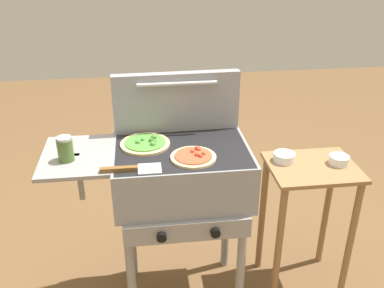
{
  "coord_description": "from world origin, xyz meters",
  "views": [
    {
      "loc": [
        -0.18,
        -1.8,
        1.82
      ],
      "look_at": [
        0.05,
        0.0,
        0.92
      ],
      "focal_mm": 40.61,
      "sensor_mm": 36.0,
      "label": 1
    }
  ],
  "objects_px": {
    "spatula": "(132,169)",
    "prep_table": "(308,202)",
    "pizza_veggie": "(145,143)",
    "sauce_jar": "(65,149)",
    "pizza_pepperoni": "(194,156)",
    "grill": "(179,176)",
    "topping_bowl_near": "(284,157)",
    "topping_bowl_far": "(339,161)"
  },
  "relations": [
    {
      "from": "pizza_veggie",
      "to": "pizza_pepperoni",
      "type": "bearing_deg",
      "value": -37.39
    },
    {
      "from": "pizza_pepperoni",
      "to": "pizza_veggie",
      "type": "xyz_separation_m",
      "value": [
        -0.21,
        0.16,
        -0.0
      ]
    },
    {
      "from": "pizza_pepperoni",
      "to": "sauce_jar",
      "type": "bearing_deg",
      "value": 174.45
    },
    {
      "from": "sauce_jar",
      "to": "topping_bowl_near",
      "type": "xyz_separation_m",
      "value": [
        1.05,
        0.11,
        -0.17
      ]
    },
    {
      "from": "pizza_pepperoni",
      "to": "spatula",
      "type": "relative_size",
      "value": 0.79
    },
    {
      "from": "sauce_jar",
      "to": "topping_bowl_far",
      "type": "distance_m",
      "value": 1.32
    },
    {
      "from": "grill",
      "to": "pizza_pepperoni",
      "type": "xyz_separation_m",
      "value": [
        0.06,
        -0.1,
        0.15
      ]
    },
    {
      "from": "pizza_pepperoni",
      "to": "topping_bowl_near",
      "type": "xyz_separation_m",
      "value": [
        0.49,
        0.17,
        -0.13
      ]
    },
    {
      "from": "sauce_jar",
      "to": "pizza_veggie",
      "type": "bearing_deg",
      "value": 16.77
    },
    {
      "from": "spatula",
      "to": "topping_bowl_far",
      "type": "distance_m",
      "value": 1.05
    },
    {
      "from": "prep_table",
      "to": "spatula",
      "type": "bearing_deg",
      "value": -168.62
    },
    {
      "from": "pizza_veggie",
      "to": "sauce_jar",
      "type": "bearing_deg",
      "value": -163.23
    },
    {
      "from": "sauce_jar",
      "to": "prep_table",
      "type": "bearing_deg",
      "value": 2.41
    },
    {
      "from": "spatula",
      "to": "topping_bowl_far",
      "type": "relative_size",
      "value": 2.61
    },
    {
      "from": "grill",
      "to": "spatula",
      "type": "bearing_deg",
      "value": -141.17
    },
    {
      "from": "prep_table",
      "to": "pizza_veggie",
      "type": "bearing_deg",
      "value": 176.09
    },
    {
      "from": "spatula",
      "to": "topping_bowl_far",
      "type": "height_order",
      "value": "spatula"
    },
    {
      "from": "spatula",
      "to": "prep_table",
      "type": "distance_m",
      "value": 0.98
    },
    {
      "from": "pizza_pepperoni",
      "to": "prep_table",
      "type": "relative_size",
      "value": 0.27
    },
    {
      "from": "pizza_veggie",
      "to": "sauce_jar",
      "type": "distance_m",
      "value": 0.37
    },
    {
      "from": "pizza_pepperoni",
      "to": "spatula",
      "type": "bearing_deg",
      "value": -164.75
    },
    {
      "from": "pizza_pepperoni",
      "to": "topping_bowl_near",
      "type": "bearing_deg",
      "value": 19.06
    },
    {
      "from": "prep_table",
      "to": "topping_bowl_near",
      "type": "distance_m",
      "value": 0.28
    },
    {
      "from": "pizza_veggie",
      "to": "prep_table",
      "type": "relative_size",
      "value": 0.31
    },
    {
      "from": "prep_table",
      "to": "pizza_pepperoni",
      "type": "bearing_deg",
      "value": -170.39
    },
    {
      "from": "pizza_pepperoni",
      "to": "pizza_veggie",
      "type": "height_order",
      "value": "same"
    },
    {
      "from": "prep_table",
      "to": "topping_bowl_far",
      "type": "height_order",
      "value": "topping_bowl_far"
    },
    {
      "from": "pizza_pepperoni",
      "to": "prep_table",
      "type": "bearing_deg",
      "value": 9.61
    },
    {
      "from": "sauce_jar",
      "to": "spatula",
      "type": "xyz_separation_m",
      "value": [
        0.29,
        -0.13,
        -0.05
      ]
    },
    {
      "from": "pizza_pepperoni",
      "to": "spatula",
      "type": "distance_m",
      "value": 0.29
    },
    {
      "from": "grill",
      "to": "sauce_jar",
      "type": "relative_size",
      "value": 8.47
    },
    {
      "from": "pizza_veggie",
      "to": "topping_bowl_far",
      "type": "height_order",
      "value": "pizza_veggie"
    },
    {
      "from": "sauce_jar",
      "to": "topping_bowl_far",
      "type": "bearing_deg",
      "value": 2.05
    },
    {
      "from": "grill",
      "to": "topping_bowl_near",
      "type": "xyz_separation_m",
      "value": [
        0.54,
        0.07,
        0.03
      ]
    },
    {
      "from": "spatula",
      "to": "topping_bowl_near",
      "type": "xyz_separation_m",
      "value": [
        0.76,
        0.24,
        -0.13
      ]
    },
    {
      "from": "pizza_veggie",
      "to": "spatula",
      "type": "height_order",
      "value": "pizza_veggie"
    },
    {
      "from": "spatula",
      "to": "prep_table",
      "type": "relative_size",
      "value": 0.34
    },
    {
      "from": "spatula",
      "to": "topping_bowl_near",
      "type": "distance_m",
      "value": 0.81
    },
    {
      "from": "grill",
      "to": "pizza_veggie",
      "type": "bearing_deg",
      "value": 158.14
    },
    {
      "from": "prep_table",
      "to": "topping_bowl_far",
      "type": "bearing_deg",
      "value": -1.17
    },
    {
      "from": "pizza_pepperoni",
      "to": "pizza_veggie",
      "type": "relative_size",
      "value": 0.87
    },
    {
      "from": "prep_table",
      "to": "topping_bowl_near",
      "type": "height_order",
      "value": "topping_bowl_near"
    }
  ]
}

